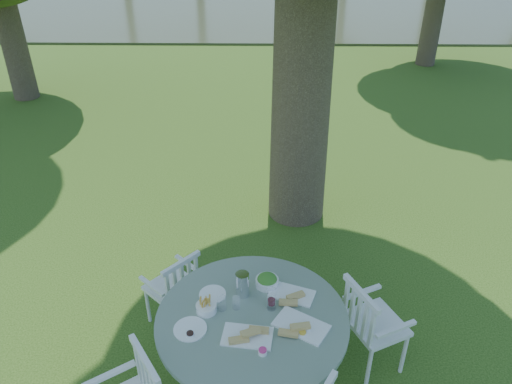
% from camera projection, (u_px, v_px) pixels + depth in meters
% --- Properties ---
extents(ground, '(140.00, 140.00, 0.00)m').
position_uv_depth(ground, '(256.00, 266.00, 5.60)').
color(ground, '#1D3C0C').
rests_on(ground, ground).
extents(table, '(1.49, 1.49, 0.81)m').
position_uv_depth(table, '(252.00, 330.00, 3.91)').
color(table, black).
rests_on(table, ground).
extents(chair_ne, '(0.59, 0.61, 0.92)m').
position_uv_depth(chair_ne, '(368.00, 322.00, 4.16)').
color(chair_ne, silver).
rests_on(chair_ne, ground).
extents(chair_nw, '(0.57, 0.58, 0.83)m').
position_uv_depth(chair_nw, '(177.00, 286.00, 4.60)').
color(chair_nw, silver).
rests_on(chair_nw, ground).
extents(tableware, '(1.19, 0.84, 0.22)m').
position_uv_depth(tableware, '(251.00, 302.00, 3.92)').
color(tableware, white).
rests_on(tableware, table).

